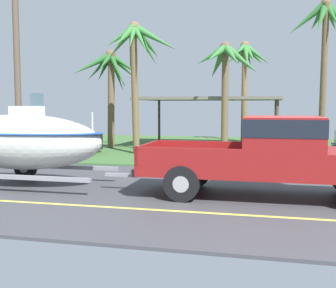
# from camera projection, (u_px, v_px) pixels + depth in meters

# --- Properties ---
(ground) EXTENTS (36.00, 22.00, 0.11)m
(ground) POSITION_uv_depth(u_px,v_px,m) (278.00, 156.00, 17.82)
(ground) COLOR #424247
(pickup_truck_towing) EXTENTS (5.86, 2.05, 1.86)m
(pickup_truck_towing) POSITION_uv_depth(u_px,v_px,m) (281.00, 153.00, 9.61)
(pickup_truck_towing) COLOR maroon
(pickup_truck_towing) RESTS_ON ground
(boat_on_trailer) EXTENTS (5.87, 2.18, 2.42)m
(boat_on_trailer) POSITION_uv_depth(u_px,v_px,m) (20.00, 141.00, 11.14)
(boat_on_trailer) COLOR gray
(boat_on_trailer) RESTS_ON ground
(parked_sedan_near) EXTENTS (4.57, 1.86, 1.38)m
(parked_sedan_near) POSITION_uv_depth(u_px,v_px,m) (45.00, 138.00, 18.49)
(parked_sedan_near) COLOR black
(parked_sedan_near) RESTS_ON ground
(carport_awning) EXTENTS (6.97, 4.67, 2.52)m
(carport_awning) POSITION_uv_depth(u_px,v_px,m) (211.00, 100.00, 21.34)
(carport_awning) COLOR #4C4238
(carport_awning) RESTS_ON ground
(palm_tree_near_left) EXTENTS (3.17, 3.09, 4.80)m
(palm_tree_near_left) POSITION_uv_depth(u_px,v_px,m) (110.00, 74.00, 20.49)
(palm_tree_near_left) COLOR brown
(palm_tree_near_left) RESTS_ON ground
(palm_tree_near_right) EXTENTS (2.80, 2.99, 5.77)m
(palm_tree_near_right) POSITION_uv_depth(u_px,v_px,m) (246.00, 62.00, 24.10)
(palm_tree_near_right) COLOR brown
(palm_tree_near_right) RESTS_ON ground
(palm_tree_mid) EXTENTS (3.47, 3.24, 5.59)m
(palm_tree_mid) POSITION_uv_depth(u_px,v_px,m) (136.00, 50.00, 17.75)
(palm_tree_mid) COLOR brown
(palm_tree_mid) RESTS_ON ground
(palm_tree_far_left) EXTENTS (2.87, 3.15, 4.85)m
(palm_tree_far_left) POSITION_uv_depth(u_px,v_px,m) (226.00, 67.00, 18.25)
(palm_tree_far_left) COLOR brown
(palm_tree_far_left) RESTS_ON ground
(palm_tree_far_right) EXTENTS (2.94, 2.93, 6.96)m
(palm_tree_far_right) POSITION_uv_depth(u_px,v_px,m) (324.00, 31.00, 19.36)
(palm_tree_far_right) COLOR brown
(palm_tree_far_right) RESTS_ON ground
(utility_pole) EXTENTS (0.24, 1.80, 8.84)m
(utility_pole) POSITION_uv_depth(u_px,v_px,m) (16.00, 41.00, 16.20)
(utility_pole) COLOR brown
(utility_pole) RESTS_ON ground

